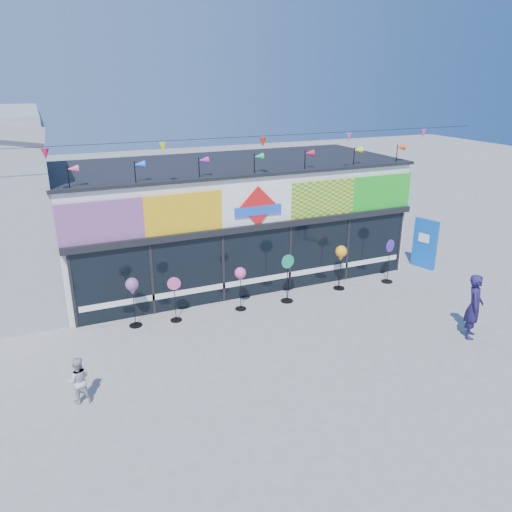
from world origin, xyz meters
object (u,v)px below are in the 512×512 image
spinner_0 (132,288)px  spinner_4 (341,255)px  child (78,380)px  blue_sign (425,244)px  spinner_5 (389,260)px  adult_man (474,306)px  spinner_2 (240,276)px  spinner_1 (175,298)px  spinner_3 (287,277)px

spinner_0 → spinner_4: size_ratio=0.97×
child → blue_sign: bearing=-159.3°
spinner_5 → adult_man: adult_man is taller
blue_sign → child: size_ratio=1.72×
blue_sign → child: 13.41m
blue_sign → child: (-12.91, -3.61, -0.41)m
blue_sign → spinner_4: bearing=168.7°
child → spinner_2: bearing=-144.6°
spinner_4 → spinner_5: size_ratio=0.99×
spinner_5 → spinner_4: bearing=174.7°
spinner_1 → spinner_2: 2.12m
spinner_1 → spinner_2: bearing=-1.5°
spinner_2 → child: (-5.10, -2.97, -0.58)m
spinner_5 → child: size_ratio=1.44×
spinner_0 → spinner_5: bearing=-1.4°
blue_sign → spinner_4: (-4.07, -0.48, 0.30)m
adult_man → spinner_5: bearing=42.3°
child → spinner_1: bearing=-129.8°
child → spinner_4: bearing=-155.4°
adult_man → child: (-10.41, 1.25, -0.39)m
spinner_2 → spinner_5: spinner_5 is taller
blue_sign → spinner_4: size_ratio=1.22×
spinner_4 → spinner_5: bearing=-5.3°
spinner_0 → spinner_4: (7.02, -0.05, 0.03)m
spinner_0 → adult_man: size_ratio=0.81×
spinner_4 → child: size_ratio=1.42×
spinner_4 → adult_man: adult_man is taller
spinner_4 → spinner_2: bearing=-177.7°
spinner_0 → spinner_2: size_ratio=1.08×
spinner_3 → adult_man: size_ratio=0.86×
blue_sign → spinner_5: bearing=178.9°
spinner_0 → child: bearing=-120.0°
spinner_5 → child: 11.15m
spinner_3 → blue_sign: bearing=6.3°
spinner_2 → spinner_4: (3.74, 0.15, 0.12)m
blue_sign → child: bearing=177.6°
spinner_0 → spinner_3: spinner_3 is taller
spinner_1 → spinner_2: spinner_2 is taller
blue_sign → spinner_0: (-11.09, -0.43, 0.26)m
blue_sign → spinner_4: 4.11m
spinner_1 → spinner_4: (5.83, 0.10, 0.51)m
adult_man → child: bearing=130.0°
spinner_5 → spinner_3: bearing=-179.6°
spinner_3 → spinner_2: bearing=178.1°
spinner_2 → spinner_3: (1.61, -0.05, -0.28)m
spinner_5 → spinner_2: bearing=179.8°
spinner_0 → spinner_2: 3.28m
blue_sign → spinner_5: (-2.16, -0.66, -0.12)m
blue_sign → spinner_5: 2.27m
blue_sign → spinner_2: (-7.81, -0.63, 0.17)m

